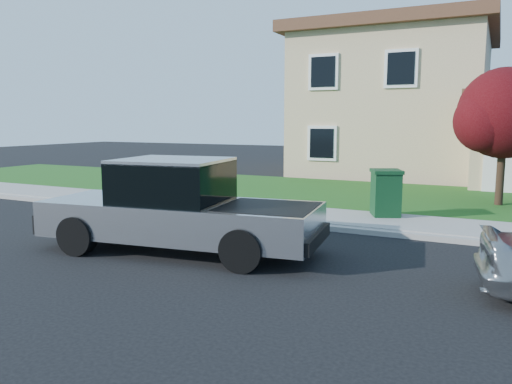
% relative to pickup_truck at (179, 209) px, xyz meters
% --- Properties ---
extents(ground, '(80.00, 80.00, 0.00)m').
position_rel_pickup_truck_xyz_m(ground, '(0.87, 0.21, -0.85)').
color(ground, black).
rests_on(ground, ground).
extents(curb, '(40.00, 0.20, 0.12)m').
position_rel_pickup_truck_xyz_m(curb, '(1.87, 3.11, -0.79)').
color(curb, gray).
rests_on(curb, ground).
extents(sidewalk, '(40.00, 2.00, 0.15)m').
position_rel_pickup_truck_xyz_m(sidewalk, '(1.87, 4.21, -0.78)').
color(sidewalk, gray).
rests_on(sidewalk, ground).
extents(lawn, '(40.00, 7.00, 0.10)m').
position_rel_pickup_truck_xyz_m(lawn, '(1.87, 8.71, -0.80)').
color(lawn, '#214C15').
rests_on(lawn, ground).
extents(house, '(14.00, 11.30, 6.85)m').
position_rel_pickup_truck_xyz_m(house, '(2.19, 16.60, 2.32)').
color(house, tan).
rests_on(house, ground).
extents(pickup_truck, '(5.74, 2.54, 1.83)m').
position_rel_pickup_truck_xyz_m(pickup_truck, '(0.00, 0.00, 0.00)').
color(pickup_truck, black).
rests_on(pickup_truck, ground).
extents(woman, '(0.62, 0.52, 1.61)m').
position_rel_pickup_truck_xyz_m(woman, '(-0.93, 1.66, -0.09)').
color(woman, '#DD8579').
rests_on(woman, ground).
extents(ornamental_tree, '(2.90, 2.62, 3.98)m').
position_rel_pickup_truck_xyz_m(ornamental_tree, '(5.67, 8.24, 1.79)').
color(ornamental_tree, black).
rests_on(ornamental_tree, lawn).
extents(trash_bin, '(0.98, 1.04, 1.18)m').
position_rel_pickup_truck_xyz_m(trash_bin, '(3.02, 4.80, -0.10)').
color(trash_bin, '#0E3518').
rests_on(trash_bin, sidewalk).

